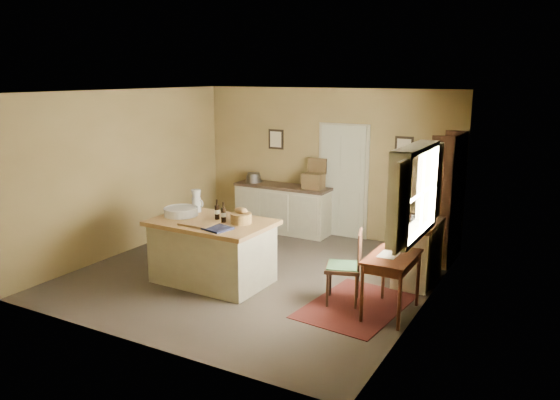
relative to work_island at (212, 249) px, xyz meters
The scene contains 16 objects.
ground 0.84m from the work_island, 54.43° to the left, with size 5.00×5.00×0.00m, color #4D433B.
wall_back 3.20m from the work_island, 82.59° to the left, with size 5.00×0.10×2.70m, color #977E4D.
wall_front 2.17m from the work_island, 78.44° to the right, with size 5.00×0.10×2.70m, color #977E4D.
wall_left 2.34m from the work_island, 165.19° to the left, with size 0.10×5.00×2.70m, color #977E4D.
wall_right 3.08m from the work_island, 10.86° to the left, with size 0.10×5.00×2.70m, color #977E4D.
ceiling 2.32m from the work_island, 54.43° to the left, with size 5.00×5.00×0.00m, color silver.
door 3.17m from the work_island, 76.12° to the left, with size 0.97×0.06×2.11m, color beige.
framed_prints 3.33m from the work_island, 78.86° to the left, with size 2.82×0.02×0.38m.
window 3.04m from the work_island, ahead, with size 0.25×1.99×1.12m.
work_island is the anchor object (origin of this frame).
sideboard 2.78m from the work_island, 97.16° to the left, with size 1.87×0.53×1.18m.
rug 2.21m from the work_island, ahead, with size 1.10×1.60×0.01m, color #4D1913.
writing_desk 2.61m from the work_island, ahead, with size 0.54×0.88×0.82m.
desk_chair 1.95m from the work_island, ahead, with size 0.45×0.45×0.97m, color black, non-canonical shape.
right_cabinet 2.95m from the work_island, 28.28° to the left, with size 0.53×0.94×0.99m.
shelving_unit 3.79m from the work_island, 42.89° to the left, with size 0.35×0.92×2.05m.
Camera 1 is at (4.08, -6.61, 2.93)m, focal length 35.00 mm.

